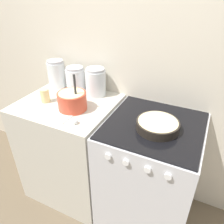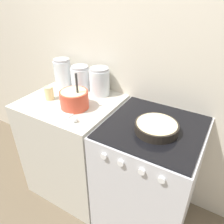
{
  "view_description": "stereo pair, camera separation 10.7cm",
  "coord_description": "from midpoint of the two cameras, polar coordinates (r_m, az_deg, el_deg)",
  "views": [
    {
      "loc": [
        0.61,
        -0.88,
        1.76
      ],
      "look_at": [
        0.05,
        0.27,
        0.99
      ],
      "focal_mm": 35.0,
      "sensor_mm": 36.0,
      "label": 1
    },
    {
      "loc": [
        0.7,
        -0.83,
        1.76
      ],
      "look_at": [
        0.05,
        0.27,
        0.99
      ],
      "focal_mm": 35.0,
      "sensor_mm": 36.0,
      "label": 2
    }
  ],
  "objects": [
    {
      "name": "storage_jar_middle",
      "position": [
        1.91,
        -11.09,
        8.04
      ],
      "size": [
        0.16,
        0.16,
        0.21
      ],
      "color": "silver",
      "rests_on": "countertop_cabinet"
    },
    {
      "name": "recipe_page",
      "position": [
        1.64,
        -15.31,
        -0.06
      ],
      "size": [
        0.24,
        0.23,
        0.01
      ],
      "color": "white",
      "rests_on": "countertop_cabinet"
    },
    {
      "name": "storage_jar_left",
      "position": [
        2.03,
        -15.73,
        9.16
      ],
      "size": [
        0.15,
        0.15,
        0.24
      ],
      "color": "silver",
      "rests_on": "countertop_cabinet"
    },
    {
      "name": "baking_pan",
      "position": [
        1.41,
        9.72,
        -3.4
      ],
      "size": [
        0.27,
        0.27,
        0.06
      ],
      "color": "black",
      "rests_on": "stove"
    },
    {
      "name": "wall_back",
      "position": [
        1.76,
        2.46,
        12.51
      ],
      "size": [
        4.47,
        0.05,
        2.4
      ],
      "color": "beige",
      "rests_on": "ground_plane"
    },
    {
      "name": "tin_can",
      "position": [
        1.8,
        -18.76,
        4.07
      ],
      "size": [
        0.07,
        0.07,
        0.11
      ],
      "color": "beige",
      "rests_on": "countertop_cabinet"
    },
    {
      "name": "measuring_spoon",
      "position": [
        1.49,
        -11.98,
        -2.46
      ],
      "size": [
        0.12,
        0.04,
        0.04
      ],
      "color": "white",
      "rests_on": "countertop_cabinet"
    },
    {
      "name": "stove",
      "position": [
        1.78,
        7.75,
        -15.87
      ],
      "size": [
        0.65,
        0.67,
        0.94
      ],
      "color": "silver",
      "rests_on": "ground_plane"
    },
    {
      "name": "mixing_bowl",
      "position": [
        1.62,
        -12.25,
        3.08
      ],
      "size": [
        0.21,
        0.21,
        0.28
      ],
      "color": "#D84C33",
      "rests_on": "countertop_cabinet"
    },
    {
      "name": "storage_jar_right",
      "position": [
        1.81,
        -5.98,
        7.35
      ],
      "size": [
        0.17,
        0.17,
        0.23
      ],
      "color": "silver",
      "rests_on": "countertop_cabinet"
    },
    {
      "name": "countertop_cabinet",
      "position": [
        2.02,
        -11.83,
        -9.29
      ],
      "size": [
        0.73,
        0.65,
        0.94
      ],
      "color": "beige",
      "rests_on": "ground_plane"
    }
  ]
}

